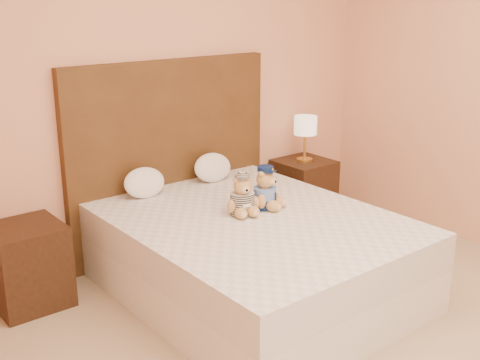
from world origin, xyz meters
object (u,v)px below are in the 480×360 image
object	(u,v)px
lamp	(305,128)
teddy_prisoner	(242,195)
bed	(254,255)
teddy_police	(265,187)
nightstand_left	(28,265)
nightstand_right	(303,190)
pillow_right	(213,166)
pillow_left	(144,181)

from	to	relation	value
lamp	teddy_prisoner	world-z (taller)	lamp
bed	teddy_police	bearing A→B (deg)	28.87
bed	lamp	bearing A→B (deg)	32.62
nightstand_left	teddy_prisoner	xyz separation A→B (m)	(1.23, -0.70, 0.41)
nightstand_right	pillow_right	world-z (taller)	pillow_right
teddy_prisoner	pillow_left	size ratio (longest dim) A/B	0.83
bed	teddy_prisoner	distance (m)	0.42
teddy_prisoner	pillow_right	world-z (taller)	teddy_prisoner
nightstand_right	pillow_right	distance (m)	1.06
bed	pillow_right	distance (m)	0.96
nightstand_left	lamp	size ratio (longest dim) A/B	1.38
nightstand_left	pillow_left	distance (m)	0.98
bed	nightstand_right	bearing A→B (deg)	32.62
teddy_police	pillow_right	world-z (taller)	teddy_police
nightstand_left	pillow_left	size ratio (longest dim) A/B	1.69
nightstand_right	teddy_prisoner	world-z (taller)	teddy_prisoner
nightstand_right	pillow_left	distance (m)	1.64
pillow_right	bed	bearing A→B (deg)	-107.86
nightstand_right	lamp	world-z (taller)	lamp
bed	lamp	xyz separation A→B (m)	(1.25, 0.80, 0.57)
nightstand_left	nightstand_right	xyz separation A→B (m)	(2.50, 0.00, 0.00)
teddy_police	nightstand_left	bearing A→B (deg)	129.45
bed	pillow_left	world-z (taller)	pillow_left
nightstand_left	teddy_police	xyz separation A→B (m)	(1.43, -0.70, 0.42)
bed	lamp	size ratio (longest dim) A/B	5.00
bed	teddy_prisoner	size ratio (longest dim) A/B	7.36
bed	nightstand_left	size ratio (longest dim) A/B	3.64
nightstand_left	pillow_right	xyz separation A→B (m)	(1.52, 0.03, 0.39)
nightstand_left	nightstand_right	distance (m)	2.50
teddy_police	pillow_left	size ratio (longest dim) A/B	0.90
bed	nightstand_left	bearing A→B (deg)	147.38
pillow_right	nightstand_right	bearing A→B (deg)	-1.75
bed	pillow_right	world-z (taller)	pillow_right
nightstand_right	pillow_left	xyz separation A→B (m)	(-1.60, 0.03, 0.39)
nightstand_left	pillow_left	world-z (taller)	pillow_left
bed	lamp	world-z (taller)	lamp
teddy_prisoner	pillow_left	distance (m)	0.80
nightstand_right	teddy_police	world-z (taller)	teddy_police
lamp	teddy_police	xyz separation A→B (m)	(-1.07, -0.70, -0.15)
pillow_right	pillow_left	bearing A→B (deg)	180.00
teddy_prisoner	nightstand_right	bearing A→B (deg)	43.95
bed	pillow_right	size ratio (longest dim) A/B	5.96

